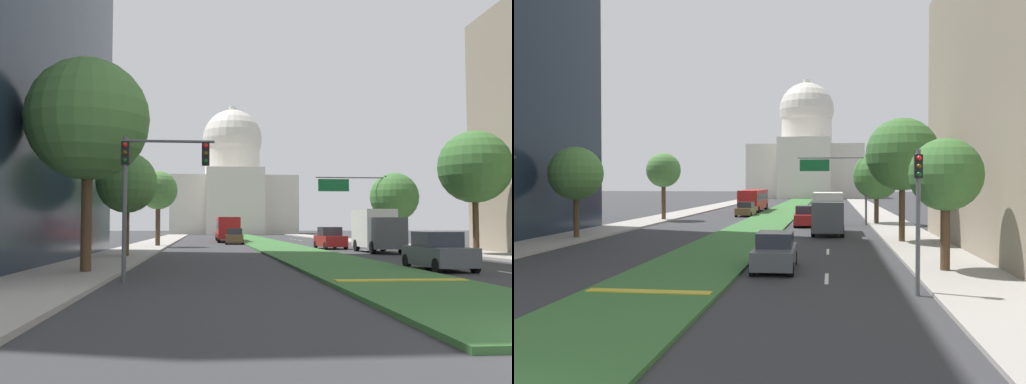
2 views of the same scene
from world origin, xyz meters
The scene contains 20 objects.
ground_plane centered at (0.00, 63.74, 0.00)m, with size 280.46×280.46×0.00m, color #333335.
grass_median centered at (0.00, 57.37, 0.07)m, with size 5.02×114.73×0.14m, color #386B33.
median_curb_nose centered at (0.00, 10.16, 0.16)m, with size 4.51×0.50×0.04m, color gold.
lane_dashes_right centered at (6.24, 47.34, 0.00)m, with size 0.16×63.16×0.01m.
sidewalk_left centered at (-11.97, 50.99, 0.07)m, with size 4.00×114.73×0.15m, color #9E9991.
sidewalk_right centered at (11.97, 50.99, 0.07)m, with size 4.00×114.73×0.15m, color #9E9991.
capitol_building centered at (0.00, 126.76, 11.15)m, with size 28.76×26.97×30.87m.
traffic_light_near_left centered at (-8.63, 12.00, 3.80)m, with size 3.34×0.35×5.20m.
overhead_guide_sign centered at (7.20, 41.05, 4.69)m, with size 6.51×0.20×6.50m.
street_tree_left_near centered at (-11.41, 14.97, 6.34)m, with size 5.03×5.03×8.88m.
street_tree_left_mid centered at (-11.43, 26.78, 4.62)m, with size 3.76×3.76×6.52m.
street_tree_right_mid centered at (11.04, 26.92, 5.83)m, with size 4.76×4.76×8.23m.
street_tree_left_far centered at (-10.93, 44.13, 5.21)m, with size 3.58×3.58×7.05m.
street_tree_right_far centered at (10.70, 41.74, 4.58)m, with size 4.45×4.45×6.82m.
sedan_lead_stopped centered at (3.85, 16.10, 0.81)m, with size 2.00×4.26×1.72m.
sedan_midblock centered at (4.06, 38.99, 0.86)m, with size 2.13×4.29×1.86m.
sedan_distant centered at (-3.46, 51.69, 0.79)m, with size 2.09×4.24×1.68m.
sedan_far_horizon centered at (-4.15, 69.15, 0.78)m, with size 1.99×4.37×1.65m.
box_truck_delivery centered at (6.18, 32.54, 1.68)m, with size 2.40×6.40×3.20m.
city_bus centered at (-3.85, 60.11, 1.77)m, with size 2.62×11.00×2.95m.
Camera 1 is at (-6.61, -8.45, 2.01)m, focal length 39.53 mm.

